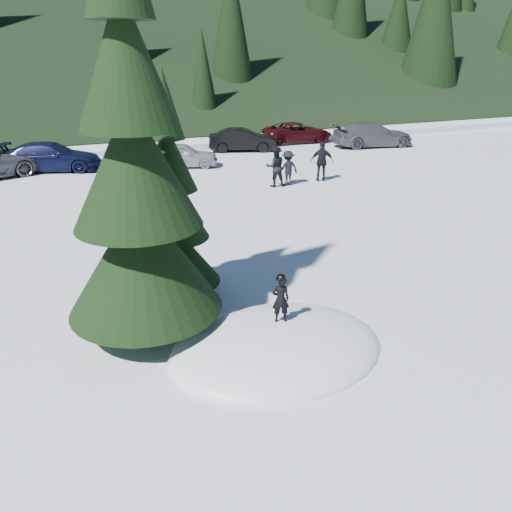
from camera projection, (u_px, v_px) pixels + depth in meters
name	position (u px, v px, depth m)	size (l,w,h in m)	color
ground	(277.00, 349.00, 10.17)	(200.00, 200.00, 0.00)	white
snow_mound	(277.00, 349.00, 10.17)	(4.48, 3.52, 0.96)	white
spruce_tall	(136.00, 181.00, 9.62)	(3.20, 3.20, 8.60)	black
spruce_short	(171.00, 215.00, 11.64)	(2.20, 2.20, 5.37)	black
child_skier	(281.00, 299.00, 10.11)	(0.36, 0.24, 0.99)	black
adult_0	(275.00, 167.00, 22.38)	(0.87, 0.68, 1.79)	black
adult_1	(322.00, 161.00, 23.34)	(1.09, 0.45, 1.86)	black
adult_2	(288.00, 168.00, 22.62)	(1.02, 0.59, 1.58)	black
car_3	(51.00, 157.00, 25.51)	(2.02, 4.96, 1.44)	black
car_4	(181.00, 155.00, 26.31)	(1.54, 3.82, 1.30)	#989BA1
car_5	(243.00, 140.00, 30.70)	(1.46, 4.19, 1.38)	black
car_6	(297.00, 132.00, 33.69)	(2.24, 4.86, 1.35)	black
car_7	(373.00, 135.00, 32.18)	(2.13, 5.25, 1.52)	#4E4F56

